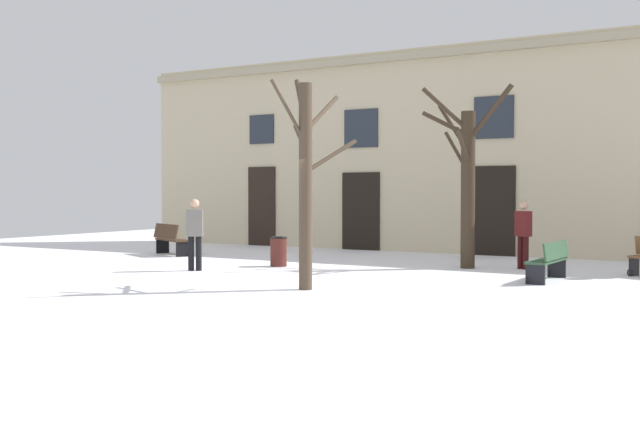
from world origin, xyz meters
The scene contains 9 objects.
ground_plane centered at (0.00, 0.00, 0.00)m, with size 34.99×34.99×0.00m, color white.
building_facade centered at (0.01, 8.73, 3.21)m, with size 21.87×0.60×6.31m.
tree_foreground centered at (1.18, -0.82, 2.16)m, with size 1.30×2.15×4.09m.
tree_left_of_center centered at (2.47, 4.60, 2.20)m, with size 2.33×1.92×4.44m.
litter_bin centered at (-1.76, 2.65, 0.38)m, with size 0.44×0.44×0.74m.
bench_near_lamp centered at (4.90, 2.88, 0.44)m, with size 0.53×1.72×0.84m.
bench_far_corner centered at (-6.41, 3.89, 0.47)m, with size 1.69×1.15×0.93m.
person_by_shop_door centered at (3.74, 5.09, 0.92)m, with size 0.44×0.38×1.66m.
person_crossing_plaza centered at (-2.90, 0.77, 0.95)m, with size 0.44×0.39×1.71m.
Camera 1 is at (8.81, -13.37, 1.89)m, focal length 42.89 mm.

